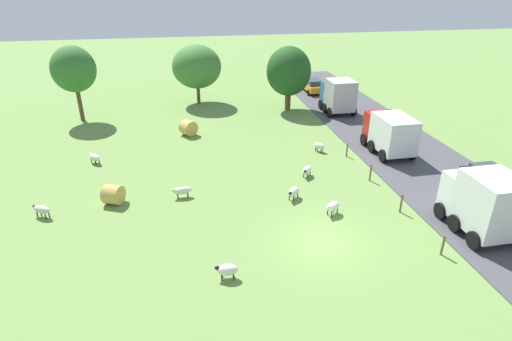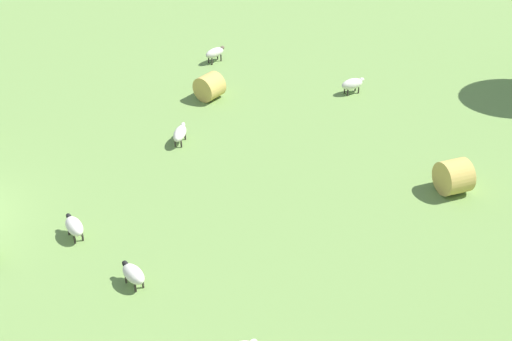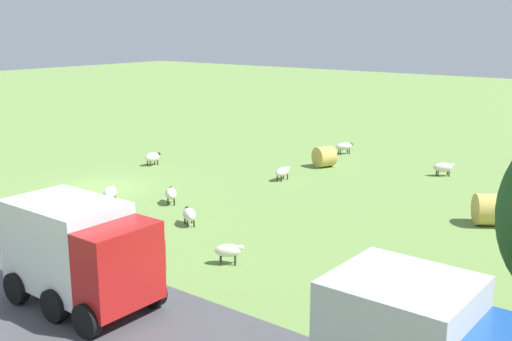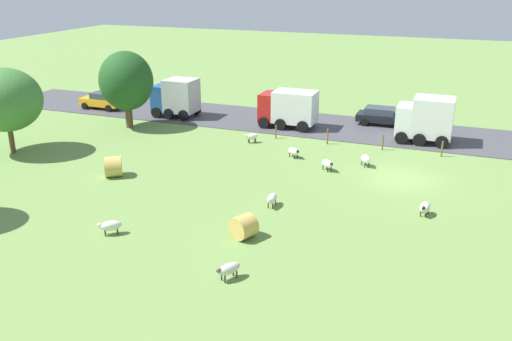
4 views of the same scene
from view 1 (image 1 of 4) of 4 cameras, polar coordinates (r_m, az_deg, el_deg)
ground_plane at (r=22.45m, az=9.00°, el=-9.84°), size 160.00×160.00×0.00m
road_strip at (r=27.52m, az=30.38°, el=-6.17°), size 8.00×80.00×0.06m
sheep_0 at (r=19.71m, az=-4.01°, el=-13.49°), size 1.11×0.66×0.77m
sheep_1 at (r=24.72m, az=10.54°, el=-4.90°), size 1.10×0.97×0.81m
sheep_2 at (r=27.08m, az=-27.46°, el=-4.78°), size 1.23×0.99×0.76m
sheep_3 at (r=26.06m, az=5.21°, el=-2.94°), size 1.09×1.11×0.76m
sheep_4 at (r=33.04m, az=-21.38°, el=1.71°), size 1.11×1.18×0.75m
sheep_5 at (r=26.54m, az=-10.17°, el=-2.75°), size 1.27×0.55×0.71m
sheep_6 at (r=33.24m, az=8.71°, el=3.40°), size 0.94×1.01×0.74m
sheep_7 at (r=29.02m, az=7.05°, el=0.04°), size 1.00×1.11×0.73m
hay_bale_0 at (r=26.88m, az=-19.09°, el=-3.15°), size 1.44×1.53×1.21m
hay_bale_1 at (r=36.76m, az=-9.31°, el=5.83°), size 1.70×1.63×1.33m
tree_0 at (r=45.39m, az=-8.17°, el=13.98°), size 5.16×5.16×6.21m
tree_1 at (r=42.44m, az=-23.86°, el=12.63°), size 4.00×4.00×7.03m
tree_2 at (r=42.69m, az=4.53°, el=13.46°), size 4.46×4.46×6.44m
fence_post_0 at (r=23.03m, az=24.37°, el=-9.36°), size 0.12×0.12×1.15m
fence_post_1 at (r=25.95m, az=19.40°, el=-4.27°), size 0.12×0.12×1.21m
fence_post_2 at (r=29.20m, az=15.52°, el=-0.28°), size 0.12×0.12×1.22m
fence_post_3 at (r=32.69m, az=12.43°, el=2.77°), size 0.12×0.12×1.08m
truck_0 at (r=33.75m, az=17.96°, el=5.02°), size 2.65×4.69×3.09m
truck_1 at (r=25.21m, az=28.98°, el=-3.80°), size 2.85×4.16×3.49m
truck_2 at (r=42.77m, az=11.27°, el=10.14°), size 2.75×3.88×3.40m
car_0 at (r=50.32m, az=7.80°, el=11.56°), size 1.94×4.12×1.57m
car_3 at (r=30.54m, az=29.92°, el=-1.28°), size 2.16×4.52×1.50m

